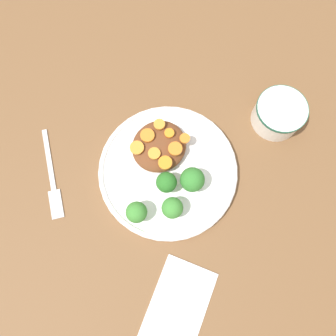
{
  "coord_description": "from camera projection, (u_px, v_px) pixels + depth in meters",
  "views": [
    {
      "loc": [
        0.13,
        0.11,
        0.65
      ],
      "look_at": [
        0.0,
        0.0,
        0.04
      ],
      "focal_mm": 35.0,
      "sensor_mm": 36.0,
      "label": 1
    }
  ],
  "objects": [
    {
      "name": "plate",
      "position": [
        168.0,
        171.0,
        0.66
      ],
      "size": [
        0.28,
        0.28,
        0.03
      ],
      "color": "white",
      "rests_on": "ground_plane"
    },
    {
      "name": "carrot_slice_3",
      "position": [
        175.0,
        149.0,
        0.63
      ],
      "size": [
        0.03,
        0.03,
        0.01
      ],
      "primitive_type": "cylinder",
      "color": "orange",
      "rests_on": "stew_mound"
    },
    {
      "name": "carrot_slice_6",
      "position": [
        147.0,
        135.0,
        0.63
      ],
      "size": [
        0.03,
        0.03,
        0.01
      ],
      "primitive_type": "cylinder",
      "color": "orange",
      "rests_on": "stew_mound"
    },
    {
      "name": "broccoli_floret_0",
      "position": [
        137.0,
        212.0,
        0.6
      ],
      "size": [
        0.04,
        0.04,
        0.05
      ],
      "color": "#759E51",
      "rests_on": "plate"
    },
    {
      "name": "stew_mound",
      "position": [
        159.0,
        146.0,
        0.65
      ],
      "size": [
        0.11,
        0.1,
        0.03
      ],
      "primitive_type": "ellipsoid",
      "color": "brown",
      "rests_on": "plate"
    },
    {
      "name": "carrot_slice_7",
      "position": [
        185.0,
        138.0,
        0.63
      ],
      "size": [
        0.02,
        0.02,
        0.0
      ],
      "primitive_type": "cylinder",
      "color": "orange",
      "rests_on": "stew_mound"
    },
    {
      "name": "carrot_slice_5",
      "position": [
        169.0,
        133.0,
        0.64
      ],
      "size": [
        0.02,
        0.02,
        0.01
      ],
      "primitive_type": "cylinder",
      "color": "orange",
      "rests_on": "stew_mound"
    },
    {
      "name": "broccoli_floret_1",
      "position": [
        166.0,
        183.0,
        0.61
      ],
      "size": [
        0.04,
        0.04,
        0.05
      ],
      "color": "#7FA85B",
      "rests_on": "plate"
    },
    {
      "name": "carrot_slice_4",
      "position": [
        137.0,
        148.0,
        0.63
      ],
      "size": [
        0.03,
        0.03,
        0.0
      ],
      "primitive_type": "cylinder",
      "color": "orange",
      "rests_on": "stew_mound"
    },
    {
      "name": "broccoli_floret_3",
      "position": [
        192.0,
        180.0,
        0.61
      ],
      "size": [
        0.05,
        0.05,
        0.06
      ],
      "color": "#759E51",
      "rests_on": "plate"
    },
    {
      "name": "broccoli_floret_2",
      "position": [
        172.0,
        208.0,
        0.6
      ],
      "size": [
        0.04,
        0.04,
        0.05
      ],
      "color": "#7FA85B",
      "rests_on": "plate"
    },
    {
      "name": "dip_bowl",
      "position": [
        279.0,
        113.0,
        0.67
      ],
      "size": [
        0.1,
        0.1,
        0.06
      ],
      "color": "white",
      "rests_on": "ground_plane"
    },
    {
      "name": "carrot_slice_0",
      "position": [
        156.0,
        152.0,
        0.63
      ],
      "size": [
        0.02,
        0.02,
        0.0
      ],
      "primitive_type": "cylinder",
      "color": "orange",
      "rests_on": "stew_mound"
    },
    {
      "name": "napkin",
      "position": [
        179.0,
        305.0,
        0.6
      ],
      "size": [
        0.18,
        0.15,
        0.01
      ],
      "rotation": [
        0.0,
        0.0,
        0.35
      ],
      "color": "white",
      "rests_on": "ground_plane"
    },
    {
      "name": "carrot_slice_1",
      "position": [
        165.0,
        163.0,
        0.62
      ],
      "size": [
        0.03,
        0.03,
        0.01
      ],
      "primitive_type": "cylinder",
      "color": "orange",
      "rests_on": "stew_mound"
    },
    {
      "name": "fork",
      "position": [
        52.0,
        181.0,
        0.66
      ],
      "size": [
        0.12,
        0.17,
        0.01
      ],
      "rotation": [
        0.0,
        0.0,
        7.26
      ],
      "color": "silver",
      "rests_on": "ground_plane"
    },
    {
      "name": "carrot_slice_2",
      "position": [
        159.0,
        124.0,
        0.64
      ],
      "size": [
        0.02,
        0.02,
        0.01
      ],
      "primitive_type": "cylinder",
      "color": "orange",
      "rests_on": "stew_mound"
    },
    {
      "name": "ground_plane",
      "position": [
        168.0,
        173.0,
        0.67
      ],
      "size": [
        4.0,
        4.0,
        0.0
      ],
      "primitive_type": "plane",
      "color": "brown"
    }
  ]
}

